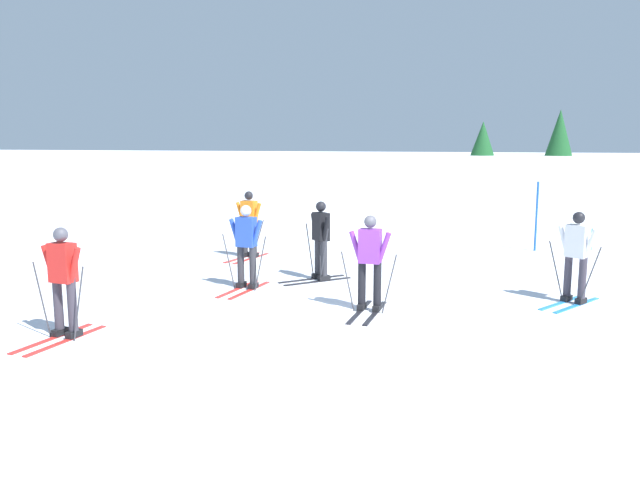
% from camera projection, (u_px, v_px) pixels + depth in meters
% --- Properties ---
extents(ground_plane, '(120.00, 120.00, 0.00)m').
position_uv_depth(ground_plane, '(333.00, 330.00, 10.08)').
color(ground_plane, silver).
extents(far_snow_ridge, '(80.00, 8.63, 2.34)m').
position_uv_depth(far_snow_ridge, '(442.00, 178.00, 30.53)').
color(far_snow_ridge, silver).
rests_on(far_snow_ridge, ground).
extents(skier_white, '(1.18, 1.54, 1.71)m').
position_uv_depth(skier_white, '(577.00, 252.00, 11.63)').
color(skier_white, '#237AC6').
rests_on(skier_white, ground).
extents(skier_black, '(1.41, 1.38, 1.71)m').
position_uv_depth(skier_black, '(320.00, 238.00, 13.55)').
color(skier_black, black).
rests_on(skier_black, ground).
extents(skier_purple, '(1.00, 1.61, 1.71)m').
position_uv_depth(skier_purple, '(370.00, 260.00, 11.08)').
color(skier_purple, black).
rests_on(skier_purple, ground).
extents(skier_red, '(1.00, 1.63, 1.71)m').
position_uv_depth(skier_red, '(63.00, 279.00, 9.58)').
color(skier_red, red).
rests_on(skier_red, ground).
extents(skier_blue, '(1.00, 1.63, 1.71)m').
position_uv_depth(skier_blue, '(246.00, 244.00, 12.76)').
color(skier_blue, red).
rests_on(skier_blue, ground).
extents(skier_orange, '(0.99, 1.64, 1.71)m').
position_uv_depth(skier_orange, '(249.00, 222.00, 16.17)').
color(skier_orange, red).
rests_on(skier_orange, ground).
extents(trail_marker_pole, '(0.06, 0.06, 1.89)m').
position_uv_depth(trail_marker_pole, '(536.00, 216.00, 17.16)').
color(trail_marker_pole, '#1E56AD').
rests_on(trail_marker_pole, ground).
extents(conifer_far_left, '(2.11, 2.11, 3.78)m').
position_uv_depth(conifer_far_left, '(482.00, 158.00, 26.94)').
color(conifer_far_left, '#513823').
rests_on(conifer_far_left, ground).
extents(conifer_far_right, '(2.00, 2.00, 4.26)m').
position_uv_depth(conifer_far_right, '(559.00, 152.00, 26.52)').
color(conifer_far_right, '#513823').
rests_on(conifer_far_right, ground).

